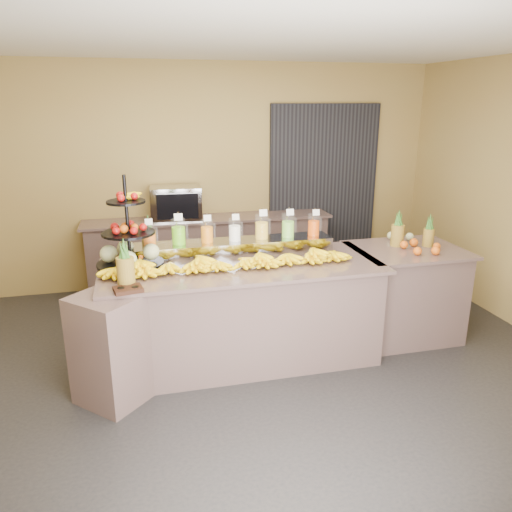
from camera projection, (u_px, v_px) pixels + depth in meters
name	position (u px, v px, depth m)	size (l,w,h in m)	color
ground	(250.00, 373.00, 4.46)	(6.00, 6.00, 0.00)	black
room_envelope	(250.00, 152.00, 4.67)	(6.04, 5.02, 2.82)	olive
buffet_counter	(231.00, 315.00, 4.53)	(2.75, 1.25, 0.93)	gray
right_counter	(403.00, 292.00, 5.08)	(1.08, 0.88, 0.93)	gray
back_ledge	(210.00, 253.00, 6.40)	(3.10, 0.55, 0.93)	gray
pitcher_tray	(235.00, 248.00, 4.69)	(1.85, 0.30, 0.15)	gray
juice_pitcher_orange_a	(149.00, 236.00, 4.46)	(0.11, 0.12, 0.27)	silver
juice_pitcher_green	(179.00, 233.00, 4.52)	(0.13, 0.13, 0.31)	silver
juice_pitcher_orange_b	(207.00, 232.00, 4.58)	(0.12, 0.12, 0.28)	silver
juice_pitcher_milk	(235.00, 231.00, 4.64)	(0.11, 0.12, 0.27)	silver
juice_pitcher_lemon	(262.00, 228.00, 4.70)	(0.13, 0.13, 0.30)	silver
juice_pitcher_lime	(288.00, 227.00, 4.76)	(0.12, 0.13, 0.30)	silver
juice_pitcher_orange_c	(314.00, 226.00, 4.82)	(0.11, 0.12, 0.28)	silver
banana_heap	(231.00, 260.00, 4.36)	(2.19, 0.20, 0.18)	yellow
fruit_stand	(134.00, 245.00, 4.31)	(0.74, 0.74, 0.82)	black
condiment_caddy	(128.00, 289.00, 3.83)	(0.21, 0.16, 0.03)	black
pineapple_left_a	(125.00, 268.00, 3.90)	(0.14, 0.14, 0.40)	brown
pineapple_left_b	(149.00, 241.00, 4.66)	(0.13, 0.13, 0.40)	brown
right_fruit_pile	(416.00, 242.00, 4.93)	(0.41, 0.39, 0.22)	brown
oven_warmer	(176.00, 203.00, 6.11)	(0.61, 0.43, 0.41)	gray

